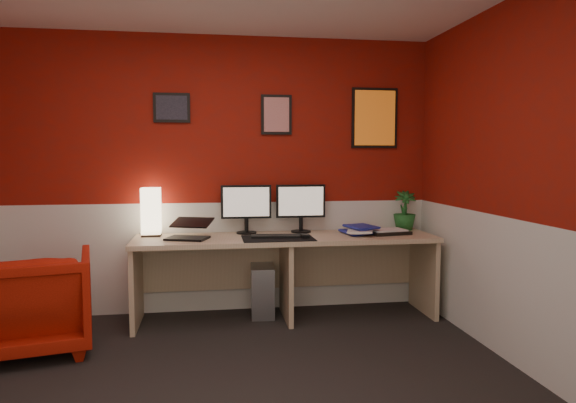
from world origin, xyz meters
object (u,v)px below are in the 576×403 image
object	(u,v)px
laptop	(187,226)
armchair	(34,302)
monitor_left	(246,201)
zen_tray	(388,232)
desk	(286,277)
monitor_right	(301,201)
potted_plant	(405,210)
shoji_lamp	(151,213)
pc_tower	(262,289)

from	to	relation	value
laptop	armchair	distance (m)	1.26
monitor_left	armchair	size ratio (longest dim) A/B	0.72
zen_tray	armchair	bearing A→B (deg)	-170.62
desk	monitor_right	world-z (taller)	monitor_right
desk	armchair	size ratio (longest dim) A/B	3.24
potted_plant	monitor_right	bearing A→B (deg)	-179.21
desk	potted_plant	bearing A→B (deg)	10.76
laptop	shoji_lamp	bearing A→B (deg)	162.39
pc_tower	zen_tray	bearing A→B (deg)	-5.32
monitor_left	armchair	xyz separation A→B (m)	(-1.60, -0.69, -0.65)
monitor_right	laptop	bearing A→B (deg)	-165.85
armchair	pc_tower	bearing A→B (deg)	-171.84
shoji_lamp	laptop	size ratio (longest dim) A/B	1.21
potted_plant	pc_tower	distance (m)	1.52
desk	potted_plant	size ratio (longest dim) A/B	7.07
laptop	pc_tower	bearing A→B (deg)	37.97
monitor_left	desk	bearing A→B (deg)	-32.22
laptop	monitor_right	bearing A→B (deg)	33.85
zen_tray	potted_plant	world-z (taller)	potted_plant
monitor_left	armchair	distance (m)	1.86
potted_plant	monitor_left	bearing A→B (deg)	-179.48
zen_tray	potted_plant	bearing A→B (deg)	43.43
potted_plant	armchair	world-z (taller)	potted_plant
monitor_right	zen_tray	xyz separation A→B (m)	(0.75, -0.22, -0.28)
desk	laptop	xyz separation A→B (m)	(-0.84, -0.05, 0.47)
desk	monitor_right	distance (m)	0.71
monitor_left	potted_plant	size ratio (longest dim) A/B	1.58
monitor_right	desk	bearing A→B (deg)	-129.05
potted_plant	zen_tray	bearing A→B (deg)	-136.57
shoji_lamp	pc_tower	size ratio (longest dim) A/B	0.89
monitor_left	monitor_right	world-z (taller)	same
zen_tray	armchair	xyz separation A→B (m)	(-2.85, -0.47, -0.38)
shoji_lamp	potted_plant	size ratio (longest dim) A/B	1.09
monitor_left	laptop	bearing A→B (deg)	-153.59
monitor_right	pc_tower	size ratio (longest dim) A/B	1.29
pc_tower	armchair	size ratio (longest dim) A/B	0.56
monitor_right	monitor_left	bearing A→B (deg)	179.97
laptop	potted_plant	size ratio (longest dim) A/B	0.90
monitor_left	potted_plant	distance (m)	1.50
pc_tower	monitor_right	bearing A→B (deg)	9.99
desk	laptop	size ratio (longest dim) A/B	7.88
shoji_lamp	monitor_left	xyz separation A→B (m)	(0.83, 0.02, 0.09)
shoji_lamp	armchair	world-z (taller)	shoji_lamp
laptop	pc_tower	world-z (taller)	laptop
desk	shoji_lamp	distance (m)	1.30
shoji_lamp	zen_tray	distance (m)	2.09
zen_tray	monitor_left	bearing A→B (deg)	170.20
desk	shoji_lamp	size ratio (longest dim) A/B	6.50
monitor_right	zen_tray	distance (m)	0.83
desk	monitor_right	xyz separation A→B (m)	(0.17, 0.21, 0.66)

